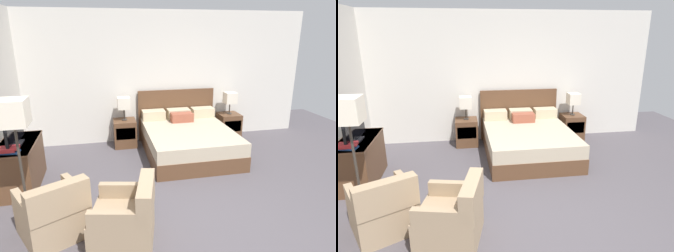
% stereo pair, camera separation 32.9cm
% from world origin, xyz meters
% --- Properties ---
extents(ground_plane, '(9.84, 9.84, 0.00)m').
position_xyz_m(ground_plane, '(0.00, 0.00, 0.00)').
color(ground_plane, '#4C474C').
extents(wall_back, '(6.66, 0.06, 2.74)m').
position_xyz_m(wall_back, '(0.00, 3.31, 1.37)').
color(wall_back, beige).
rests_on(wall_back, ground).
extents(bed, '(1.69, 2.01, 1.11)m').
position_xyz_m(bed, '(0.42, 2.30, 0.29)').
color(bed, brown).
rests_on(bed, ground).
extents(nightstand_left, '(0.46, 0.47, 0.56)m').
position_xyz_m(nightstand_left, '(-0.74, 2.99, 0.28)').
color(nightstand_left, brown).
rests_on(nightstand_left, ground).
extents(nightstand_right, '(0.46, 0.47, 0.56)m').
position_xyz_m(nightstand_right, '(1.58, 2.99, 0.28)').
color(nightstand_right, brown).
rests_on(nightstand_right, ground).
extents(table_lamp_left, '(0.25, 0.25, 0.48)m').
position_xyz_m(table_lamp_left, '(-0.74, 2.99, 0.91)').
color(table_lamp_left, '#332D28').
rests_on(table_lamp_left, nightstand_left).
extents(table_lamp_right, '(0.25, 0.25, 0.48)m').
position_xyz_m(table_lamp_right, '(1.58, 2.99, 0.91)').
color(table_lamp_right, '#332D28').
rests_on(table_lamp_right, nightstand_right).
extents(dresser, '(0.52, 1.14, 0.72)m').
position_xyz_m(dresser, '(-2.45, 1.57, 0.37)').
color(dresser, brown).
rests_on(dresser, ground).
extents(tv, '(0.18, 0.85, 0.48)m').
position_xyz_m(tv, '(-2.44, 1.53, 0.95)').
color(tv, black).
rests_on(tv, dresser).
extents(book_red_cover, '(0.27, 0.18, 0.02)m').
position_xyz_m(book_red_cover, '(-2.45, 1.18, 0.73)').
color(book_red_cover, '#234C8E').
rests_on(book_red_cover, dresser).
extents(book_blue_cover, '(0.19, 0.17, 0.03)m').
position_xyz_m(book_blue_cover, '(-2.46, 1.18, 0.76)').
color(book_blue_cover, '#B7282D').
rests_on(book_blue_cover, book_red_cover).
extents(book_small_top, '(0.26, 0.19, 0.03)m').
position_xyz_m(book_small_top, '(-2.44, 1.18, 0.79)').
color(book_small_top, '#B7282D').
rests_on(book_small_top, book_blue_cover).
extents(armchair_by_window, '(0.92, 0.93, 0.76)m').
position_xyz_m(armchair_by_window, '(-1.80, 0.21, 0.28)').
color(armchair_by_window, '#9E8466').
rests_on(armchair_by_window, ground).
extents(armchair_companion, '(0.82, 0.82, 0.76)m').
position_xyz_m(armchair_companion, '(-0.98, -0.08, 0.28)').
color(armchair_companion, '#9E8466').
rests_on(armchair_companion, ground).
extents(floor_lamp, '(0.33, 0.33, 1.58)m').
position_xyz_m(floor_lamp, '(-2.18, 0.62, 1.33)').
color(floor_lamp, '#332D28').
rests_on(floor_lamp, ground).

